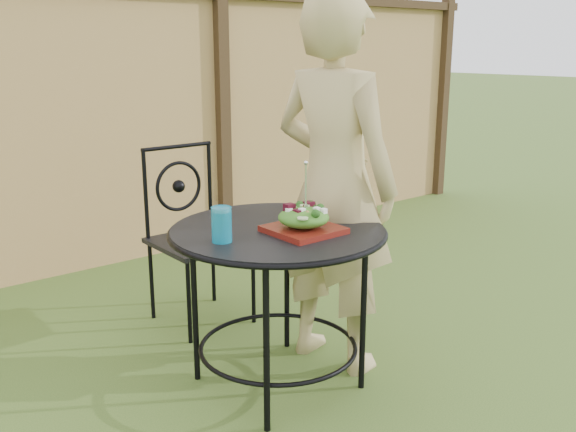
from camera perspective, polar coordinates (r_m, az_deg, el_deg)
The scene contains 9 objects.
ground at distance 2.73m, azimuth -3.08°, elevation -17.60°, with size 60.00×60.00×0.00m, color #2C4917.
fence at distance 4.31m, azimuth -20.83°, elevation 7.03°, with size 8.00×0.12×1.90m.
patio_table at distance 2.74m, azimuth -0.92°, elevation -3.87°, with size 0.92×0.92×0.72m.
patio_chair at distance 3.50m, azimuth -8.29°, elevation -1.26°, with size 0.46×0.46×0.95m.
diner at distance 2.90m, azimuth 4.15°, elevation 2.75°, with size 0.62×0.41×1.71m, color tan.
salad_plate at distance 2.63m, azimuth 1.39°, elevation -1.22°, with size 0.27×0.27×0.02m, color #4E130B.
salad at distance 2.62m, azimuth 1.40°, elevation -0.13°, with size 0.21×0.21×0.08m, color #235614.
fork at distance 2.59m, azimuth 1.58°, elevation 2.69°, with size 0.01×0.01×0.18m, color silver.
drinking_glass at distance 2.50m, azimuth -5.92°, elevation -0.75°, with size 0.08×0.08×0.14m, color #0D7C9E.
Camera 1 is at (-1.34, -1.87, 1.46)m, focal length 40.00 mm.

